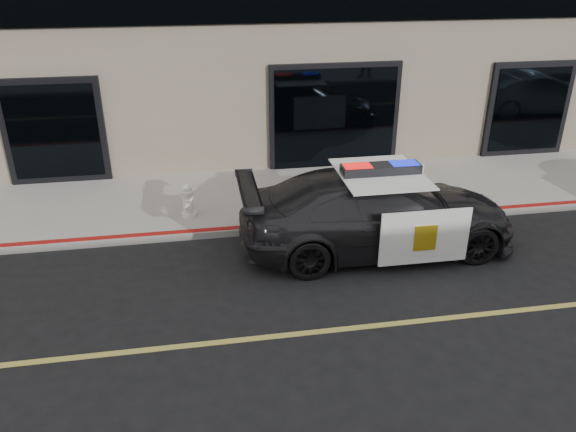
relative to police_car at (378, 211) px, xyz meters
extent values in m
plane|color=black|center=(1.21, -2.53, -0.80)|extent=(120.00, 120.00, 0.00)
cube|color=gray|center=(1.21, 2.72, -0.72)|extent=(60.00, 3.50, 0.15)
imported|color=black|center=(0.00, 0.00, -0.01)|extent=(2.24, 5.44, 1.58)
cube|color=white|center=(0.52, -1.13, -0.04)|extent=(1.68, 0.04, 1.05)
cube|color=white|center=(0.52, 1.13, -0.04)|extent=(1.68, 0.04, 1.05)
cube|color=white|center=(0.00, 0.00, 0.79)|extent=(1.58, 1.90, 0.03)
cube|color=gold|center=(0.52, -1.16, -0.04)|extent=(0.42, 0.01, 0.50)
cube|color=black|center=(0.00, 0.00, 0.88)|extent=(1.51, 0.40, 0.18)
cube|color=red|center=(-0.46, 0.00, 0.90)|extent=(0.53, 0.34, 0.17)
cube|color=#0C19CC|center=(0.46, 0.00, 0.90)|extent=(0.53, 0.34, 0.17)
cylinder|color=white|center=(-3.68, 1.83, -0.61)|extent=(0.34, 0.34, 0.07)
cylinder|color=white|center=(-3.68, 1.83, -0.34)|extent=(0.24, 0.24, 0.47)
cylinder|color=white|center=(-3.68, 1.83, -0.09)|extent=(0.29, 0.29, 0.06)
sphere|color=white|center=(-3.68, 1.83, -0.03)|extent=(0.21, 0.21, 0.21)
cylinder|color=white|center=(-3.68, 1.83, 0.06)|extent=(0.07, 0.07, 0.07)
cylinder|color=white|center=(-3.68, 1.98, -0.28)|extent=(0.12, 0.11, 0.12)
cylinder|color=white|center=(-3.68, 1.67, -0.28)|extent=(0.12, 0.11, 0.12)
cylinder|color=white|center=(-3.68, 1.64, -0.34)|extent=(0.16, 0.13, 0.16)
camera|label=1|loc=(-3.42, -9.53, 4.64)|focal=35.00mm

